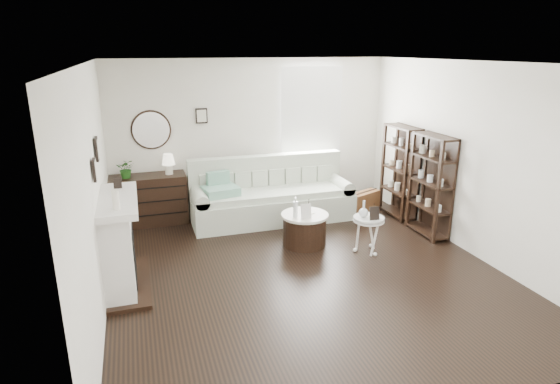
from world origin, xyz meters
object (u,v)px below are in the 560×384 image
object	(u,v)px
pedestal_table	(369,220)
sofa	(271,199)
drum_table	(305,229)
dresser	(149,200)

from	to	relation	value
pedestal_table	sofa	bearing A→B (deg)	117.74
drum_table	pedestal_table	world-z (taller)	pedestal_table
sofa	pedestal_table	bearing A→B (deg)	-62.26
dresser	drum_table	bearing A→B (deg)	-37.00
dresser	drum_table	size ratio (longest dim) A/B	1.77
sofa	dresser	xyz separation A→B (m)	(-2.03, 0.38, 0.06)
dresser	drum_table	distance (m)	2.74
sofa	pedestal_table	distance (m)	2.03
dresser	pedestal_table	bearing A→B (deg)	-36.26
dresser	sofa	bearing A→B (deg)	-10.76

